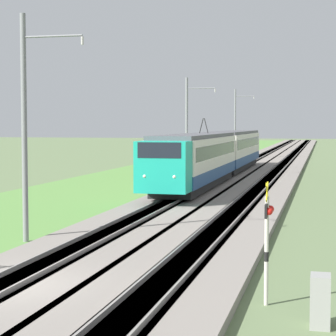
# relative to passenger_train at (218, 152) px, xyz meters

# --- Properties ---
(ground_plane) EXTENTS (400.00, 400.00, 0.00)m
(ground_plane) POSITION_rel_passenger_train_xyz_m (-36.86, 0.00, -2.40)
(ground_plane) COLOR #60754C
(ballast_main) EXTENTS (240.00, 4.40, 0.30)m
(ballast_main) POSITION_rel_passenger_train_xyz_m (13.14, 0.00, -2.25)
(ballast_main) COLOR gray
(ballast_main) RESTS_ON ground
(ballast_adjacent) EXTENTS (240.00, 4.40, 0.30)m
(ballast_adjacent) POSITION_rel_passenger_train_xyz_m (13.14, -4.14, -2.25)
(ballast_adjacent) COLOR gray
(ballast_adjacent) RESTS_ON ground
(track_main) EXTENTS (240.00, 1.57, 0.45)m
(track_main) POSITION_rel_passenger_train_xyz_m (13.14, 0.00, -2.24)
(track_main) COLOR #4C4238
(track_main) RESTS_ON ground
(track_adjacent) EXTENTS (240.00, 1.57, 0.45)m
(track_adjacent) POSITION_rel_passenger_train_xyz_m (13.14, -4.14, -2.24)
(track_adjacent) COLOR #4C4238
(track_adjacent) RESTS_ON ground
(grass_verge) EXTENTS (240.00, 12.62, 0.12)m
(grass_verge) POSITION_rel_passenger_train_xyz_m (13.14, 6.18, -2.34)
(grass_verge) COLOR #5B8E42
(grass_verge) RESTS_ON ground
(passenger_train) EXTENTS (38.88, 2.97, 5.11)m
(passenger_train) POSITION_rel_passenger_train_xyz_m (0.00, 0.00, 0.00)
(passenger_train) COLOR #19A88E
(passenger_train) RESTS_ON ground
(crossing_signal_far) EXTENTS (0.70, 0.23, 3.19)m
(crossing_signal_far) POSITION_rel_passenger_train_xyz_m (-36.12, -7.04, -0.46)
(crossing_signal_far) COLOR beige
(crossing_signal_far) RESTS_ON ground
(catenary_mast_near) EXTENTS (0.22, 2.56, 8.89)m
(catenary_mast_near) POSITION_rel_passenger_train_xyz_m (-29.70, 2.75, 2.19)
(catenary_mast_near) COLOR slate
(catenary_mast_near) RESTS_ON ground
(catenary_mast_mid) EXTENTS (0.22, 2.56, 8.56)m
(catenary_mast_mid) POSITION_rel_passenger_train_xyz_m (0.82, 2.74, 2.03)
(catenary_mast_mid) COLOR slate
(catenary_mast_mid) RESTS_ON ground
(catenary_mast_far) EXTENTS (0.22, 2.56, 9.17)m
(catenary_mast_far) POSITION_rel_passenger_train_xyz_m (31.33, 2.75, 2.33)
(catenary_mast_far) COLOR slate
(catenary_mast_far) RESTS_ON ground
(equipment_cabinet) EXTENTS (0.65, 0.46, 1.23)m
(equipment_cabinet) POSITION_rel_passenger_train_xyz_m (-37.70, -8.40, -1.78)
(equipment_cabinet) COLOR gray
(equipment_cabinet) RESTS_ON ground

